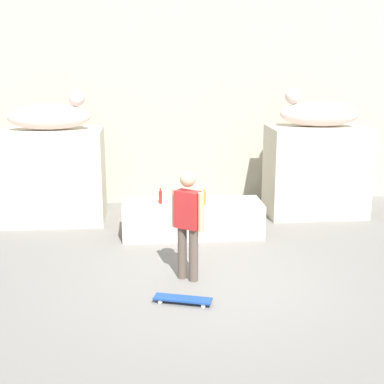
{
  "coord_description": "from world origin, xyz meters",
  "views": [
    {
      "loc": [
        -0.9,
        -7.28,
        3.3
      ],
      "look_at": [
        -0.1,
        1.27,
        1.1
      ],
      "focal_mm": 50.15,
      "sensor_mm": 36.0,
      "label": 1
    }
  ],
  "objects": [
    {
      "name": "statue_reclining_right",
      "position": [
        2.68,
        3.45,
        2.15
      ],
      "size": [
        1.67,
        0.83,
        0.78
      ],
      "rotation": [
        0.0,
        0.0,
        2.96
      ],
      "color": "beige",
      "rests_on": "pedestal_right"
    },
    {
      "name": "pedestal_left",
      "position": [
        -2.71,
        3.44,
        0.93
      ],
      "size": [
        2.03,
        1.18,
        1.87
      ],
      "primitive_type": "cube",
      "color": "beige",
      "rests_on": "ground_plane"
    },
    {
      "name": "ground_plane",
      "position": [
        0.0,
        0.0,
        0.0
      ],
      "size": [
        40.0,
        40.0,
        0.0
      ],
      "primitive_type": "plane",
      "color": "slate"
    },
    {
      "name": "bottle_blue",
      "position": [
        -0.27,
        2.13,
        0.74
      ],
      "size": [
        0.08,
        0.08,
        0.26
      ],
      "color": "#194C99",
      "rests_on": "ledge_block"
    },
    {
      "name": "facade_wall",
      "position": [
        0.0,
        5.04,
        3.22
      ],
      "size": [
        11.67,
        0.6,
        6.45
      ],
      "primitive_type": "cube",
      "color": "#B9B59F",
      "rests_on": "ground_plane"
    },
    {
      "name": "skater",
      "position": [
        -0.26,
        0.25,
        0.92
      ],
      "size": [
        0.45,
        0.38,
        1.67
      ],
      "rotation": [
        0.0,
        0.0,
        5.64
      ],
      "color": "brown",
      "rests_on": "ground_plane"
    },
    {
      "name": "bottle_red",
      "position": [
        -0.6,
        2.29,
        0.76
      ],
      "size": [
        0.06,
        0.06,
        0.3
      ],
      "color": "red",
      "rests_on": "ledge_block"
    },
    {
      "name": "bottle_orange",
      "position": [
        0.2,
        2.1,
        0.76
      ],
      "size": [
        0.06,
        0.06,
        0.31
      ],
      "color": "orange",
      "rests_on": "ledge_block"
    },
    {
      "name": "ledge_block",
      "position": [
        0.0,
        2.29,
        0.32
      ],
      "size": [
        2.6,
        0.88,
        0.63
      ],
      "primitive_type": "cube",
      "color": "beige",
      "rests_on": "ground_plane"
    },
    {
      "name": "pedestal_right",
      "position": [
        2.71,
        3.44,
        0.93
      ],
      "size": [
        2.03,
        1.18,
        1.87
      ],
      "primitive_type": "cube",
      "color": "beige",
      "rests_on": "ground_plane"
    },
    {
      "name": "statue_reclining_left",
      "position": [
        -2.68,
        3.44,
        2.15
      ],
      "size": [
        1.62,
        0.62,
        0.78
      ],
      "rotation": [
        0.0,
        0.0,
        0.04
      ],
      "color": "beige",
      "rests_on": "pedestal_left"
    },
    {
      "name": "skateboard",
      "position": [
        -0.4,
        -0.57,
        0.06
      ],
      "size": [
        0.82,
        0.43,
        0.08
      ],
      "rotation": [
        0.0,
        0.0,
        5.98
      ],
      "color": "navy",
      "rests_on": "ground_plane"
    }
  ]
}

